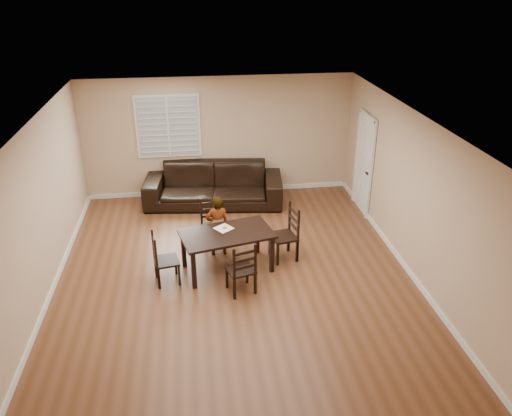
{
  "coord_description": "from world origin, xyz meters",
  "views": [
    {
      "loc": [
        -0.58,
        -7.28,
        4.76
      ],
      "look_at": [
        0.44,
        0.46,
        1.0
      ],
      "focal_mm": 35.0,
      "sensor_mm": 36.0,
      "label": 1
    }
  ],
  "objects_px": {
    "dining_table": "(227,237)",
    "donut": "(225,227)",
    "chair_far": "(243,272)",
    "chair_right": "(290,234)",
    "chair_left": "(160,261)",
    "sofa": "(214,185)",
    "chair_near": "(212,223)",
    "child": "(217,226)"
  },
  "relations": [
    {
      "from": "chair_near",
      "to": "sofa",
      "type": "relative_size",
      "value": 0.31
    },
    {
      "from": "chair_left",
      "to": "sofa",
      "type": "relative_size",
      "value": 0.31
    },
    {
      "from": "donut",
      "to": "chair_right",
      "type": "bearing_deg",
      "value": 4.79
    },
    {
      "from": "chair_far",
      "to": "child",
      "type": "relative_size",
      "value": 0.8
    },
    {
      "from": "chair_left",
      "to": "child",
      "type": "relative_size",
      "value": 0.8
    },
    {
      "from": "chair_far",
      "to": "chair_left",
      "type": "relative_size",
      "value": 1.0
    },
    {
      "from": "chair_far",
      "to": "chair_left",
      "type": "xyz_separation_m",
      "value": [
        -1.33,
        0.52,
        -0.0
      ]
    },
    {
      "from": "chair_near",
      "to": "chair_left",
      "type": "bearing_deg",
      "value": -134.3
    },
    {
      "from": "chair_near",
      "to": "child",
      "type": "height_order",
      "value": "child"
    },
    {
      "from": "chair_right",
      "to": "chair_near",
      "type": "bearing_deg",
      "value": -128.52
    },
    {
      "from": "dining_table",
      "to": "chair_near",
      "type": "xyz_separation_m",
      "value": [
        -0.21,
        0.95,
        -0.21
      ]
    },
    {
      "from": "chair_near",
      "to": "child",
      "type": "xyz_separation_m",
      "value": [
        0.09,
        -0.41,
        0.16
      ]
    },
    {
      "from": "chair_far",
      "to": "chair_left",
      "type": "bearing_deg",
      "value": -38.02
    },
    {
      "from": "chair_far",
      "to": "sofa",
      "type": "bearing_deg",
      "value": -102.14
    },
    {
      "from": "chair_left",
      "to": "child",
      "type": "distance_m",
      "value": 1.3
    },
    {
      "from": "chair_right",
      "to": "child",
      "type": "bearing_deg",
      "value": -113.92
    },
    {
      "from": "chair_far",
      "to": "chair_right",
      "type": "xyz_separation_m",
      "value": [
        0.95,
        1.06,
        0.04
      ]
    },
    {
      "from": "chair_far",
      "to": "child",
      "type": "bearing_deg",
      "value": -92.87
    },
    {
      "from": "child",
      "to": "chair_right",
      "type": "bearing_deg",
      "value": 160.61
    },
    {
      "from": "dining_table",
      "to": "child",
      "type": "distance_m",
      "value": 0.56
    },
    {
      "from": "chair_right",
      "to": "sofa",
      "type": "distance_m",
      "value": 2.78
    },
    {
      "from": "child",
      "to": "donut",
      "type": "bearing_deg",
      "value": 98.86
    },
    {
      "from": "chair_far",
      "to": "chair_right",
      "type": "bearing_deg",
      "value": -148.53
    },
    {
      "from": "chair_far",
      "to": "donut",
      "type": "relative_size",
      "value": 9.86
    },
    {
      "from": "dining_table",
      "to": "chair_far",
      "type": "bearing_deg",
      "value": -89.57
    },
    {
      "from": "chair_far",
      "to": "donut",
      "type": "height_order",
      "value": "chair_far"
    },
    {
      "from": "chair_far",
      "to": "chair_right",
      "type": "height_order",
      "value": "chair_right"
    },
    {
      "from": "chair_near",
      "to": "chair_right",
      "type": "height_order",
      "value": "chair_right"
    },
    {
      "from": "dining_table",
      "to": "child",
      "type": "xyz_separation_m",
      "value": [
        -0.13,
        0.54,
        -0.05
      ]
    },
    {
      "from": "donut",
      "to": "child",
      "type": "bearing_deg",
      "value": 106.27
    },
    {
      "from": "sofa",
      "to": "chair_near",
      "type": "bearing_deg",
      "value": -87.77
    },
    {
      "from": "chair_left",
      "to": "child",
      "type": "height_order",
      "value": "child"
    },
    {
      "from": "dining_table",
      "to": "donut",
      "type": "xyz_separation_m",
      "value": [
        -0.02,
        0.17,
        0.11
      ]
    },
    {
      "from": "dining_table",
      "to": "donut",
      "type": "bearing_deg",
      "value": 83.66
    },
    {
      "from": "chair_left",
      "to": "sofa",
      "type": "distance_m",
      "value": 3.21
    },
    {
      "from": "chair_left",
      "to": "sofa",
      "type": "height_order",
      "value": "chair_left"
    },
    {
      "from": "chair_near",
      "to": "chair_far",
      "type": "height_order",
      "value": "chair_near"
    },
    {
      "from": "chair_left",
      "to": "chair_right",
      "type": "height_order",
      "value": "chair_right"
    },
    {
      "from": "child",
      "to": "donut",
      "type": "height_order",
      "value": "child"
    },
    {
      "from": "chair_right",
      "to": "donut",
      "type": "distance_m",
      "value": 1.2
    },
    {
      "from": "dining_table",
      "to": "chair_right",
      "type": "relative_size",
      "value": 1.66
    },
    {
      "from": "chair_right",
      "to": "child",
      "type": "height_order",
      "value": "child"
    }
  ]
}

